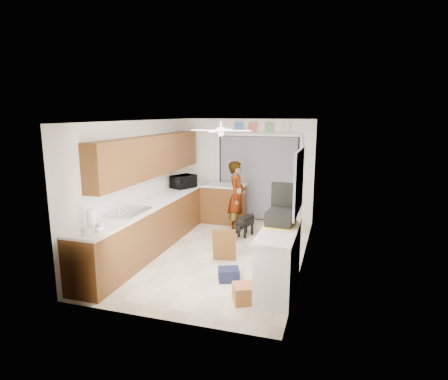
# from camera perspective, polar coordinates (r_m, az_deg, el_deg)

# --- Properties ---
(floor) EXTENTS (5.00, 5.00, 0.00)m
(floor) POSITION_cam_1_polar(r_m,az_deg,el_deg) (7.32, -0.93, -9.46)
(floor) COLOR beige
(floor) RESTS_ON ground
(ceiling) EXTENTS (5.00, 5.00, 0.00)m
(ceiling) POSITION_cam_1_polar(r_m,az_deg,el_deg) (6.83, -1.00, 10.50)
(ceiling) COLOR white
(ceiling) RESTS_ON ground
(wall_back) EXTENTS (3.20, 0.00, 3.20)m
(wall_back) POSITION_cam_1_polar(r_m,az_deg,el_deg) (9.34, 3.77, 3.10)
(wall_back) COLOR white
(wall_back) RESTS_ON ground
(wall_front) EXTENTS (3.20, 0.00, 3.20)m
(wall_front) POSITION_cam_1_polar(r_m,az_deg,el_deg) (4.73, -10.36, -5.63)
(wall_front) COLOR white
(wall_front) RESTS_ON ground
(wall_left) EXTENTS (0.00, 5.00, 5.00)m
(wall_left) POSITION_cam_1_polar(r_m,az_deg,el_deg) (7.61, -12.50, 0.87)
(wall_left) COLOR white
(wall_left) RESTS_ON ground
(wall_right) EXTENTS (0.00, 5.00, 5.00)m
(wall_right) POSITION_cam_1_polar(r_m,az_deg,el_deg) (6.66, 12.25, -0.64)
(wall_right) COLOR white
(wall_right) RESTS_ON ground
(left_base_cabinets) EXTENTS (0.60, 4.80, 0.90)m
(left_base_cabinets) POSITION_cam_1_polar(r_m,az_deg,el_deg) (7.66, -10.27, -5.14)
(left_base_cabinets) COLOR brown
(left_base_cabinets) RESTS_ON floor
(left_countertop) EXTENTS (0.62, 4.80, 0.04)m
(left_countertop) POSITION_cam_1_polar(r_m,az_deg,el_deg) (7.53, -10.34, -1.72)
(left_countertop) COLOR white
(left_countertop) RESTS_ON left_base_cabinets
(upper_cabinets) EXTENTS (0.32, 4.00, 0.80)m
(upper_cabinets) POSITION_cam_1_polar(r_m,az_deg,el_deg) (7.62, -10.90, 5.14)
(upper_cabinets) COLOR brown
(upper_cabinets) RESTS_ON wall_left
(sink_basin) EXTENTS (0.50, 0.76, 0.06)m
(sink_basin) POSITION_cam_1_polar(r_m,az_deg,el_deg) (6.68, -14.26, -3.31)
(sink_basin) COLOR silver
(sink_basin) RESTS_ON left_countertop
(faucet) EXTENTS (0.03, 0.03, 0.22)m
(faucet) POSITION_cam_1_polar(r_m,az_deg,el_deg) (6.75, -15.68, -2.39)
(faucet) COLOR silver
(faucet) RESTS_ON left_countertop
(peninsula_base) EXTENTS (1.00, 0.60, 0.90)m
(peninsula_base) POSITION_cam_1_polar(r_m,az_deg,el_deg) (9.15, -0.07, -2.17)
(peninsula_base) COLOR brown
(peninsula_base) RESTS_ON floor
(peninsula_top) EXTENTS (1.04, 0.64, 0.04)m
(peninsula_top) POSITION_cam_1_polar(r_m,az_deg,el_deg) (9.05, -0.07, 0.72)
(peninsula_top) COLOR white
(peninsula_top) RESTS_ON peninsula_base
(back_opening_recess) EXTENTS (2.00, 0.06, 2.10)m
(back_opening_recess) POSITION_cam_1_polar(r_m,az_deg,el_deg) (9.29, 5.21, 1.78)
(back_opening_recess) COLOR black
(back_opening_recess) RESTS_ON wall_back
(curtain_panel) EXTENTS (1.90, 0.03, 2.05)m
(curtain_panel) POSITION_cam_1_polar(r_m,az_deg,el_deg) (9.26, 5.16, 1.74)
(curtain_panel) COLOR gray
(curtain_panel) RESTS_ON wall_back
(door_trim_left) EXTENTS (0.06, 0.04, 2.10)m
(door_trim_left) POSITION_cam_1_polar(r_m,az_deg,el_deg) (9.52, -0.85, 2.06)
(door_trim_left) COLOR white
(door_trim_left) RESTS_ON wall_back
(door_trim_right) EXTENTS (0.06, 0.04, 2.10)m
(door_trim_right) POSITION_cam_1_polar(r_m,az_deg,el_deg) (9.12, 11.46, 1.40)
(door_trim_right) COLOR white
(door_trim_right) RESTS_ON wall_back
(door_trim_head) EXTENTS (2.10, 0.04, 0.06)m
(door_trim_head) POSITION_cam_1_polar(r_m,az_deg,el_deg) (9.14, 5.29, 8.37)
(door_trim_head) COLOR white
(door_trim_head) RESTS_ON wall_back
(header_frame_1) EXTENTS (0.22, 0.02, 0.22)m
(header_frame_1) POSITION_cam_1_polar(r_m,az_deg,el_deg) (9.28, 2.29, 9.57)
(header_frame_1) COLOR #4A76C7
(header_frame_1) RESTS_ON wall_back
(header_frame_2) EXTENTS (0.22, 0.02, 0.22)m
(header_frame_2) POSITION_cam_1_polar(r_m,az_deg,el_deg) (9.20, 4.43, 9.52)
(header_frame_2) COLOR #C16548
(header_frame_2) RESTS_ON wall_back
(header_frame_3) EXTENTS (0.22, 0.02, 0.22)m
(header_frame_3) POSITION_cam_1_polar(r_m,az_deg,el_deg) (9.12, 6.91, 9.45)
(header_frame_3) COLOR #63A25D
(header_frame_3) RESTS_ON wall_back
(header_frame_4) EXTENTS (0.22, 0.02, 0.22)m
(header_frame_4) POSITION_cam_1_polar(r_m,az_deg,el_deg) (9.05, 9.44, 9.37)
(header_frame_4) COLOR beige
(header_frame_4) RESTS_ON wall_back
(route66_sign) EXTENTS (0.22, 0.02, 0.26)m
(route66_sign) POSITION_cam_1_polar(r_m,az_deg,el_deg) (9.48, -1.87, 9.61)
(route66_sign) COLOR silver
(route66_sign) RESTS_ON wall_back
(right_counter_base) EXTENTS (0.50, 1.40, 0.90)m
(right_counter_base) POSITION_cam_1_polar(r_m,az_deg,el_deg) (5.78, 8.34, -10.72)
(right_counter_base) COLOR white
(right_counter_base) RESTS_ON floor
(right_counter_top) EXTENTS (0.54, 1.44, 0.04)m
(right_counter_top) POSITION_cam_1_polar(r_m,az_deg,el_deg) (5.62, 8.38, -6.27)
(right_counter_top) COLOR white
(right_counter_top) RESTS_ON right_counter_base
(abstract_painting) EXTENTS (0.03, 1.15, 0.95)m
(abstract_painting) POSITION_cam_1_polar(r_m,az_deg,el_deg) (5.61, 11.34, 1.28)
(abstract_painting) COLOR #FF5D91
(abstract_painting) RESTS_ON wall_right
(ceiling_fan) EXTENTS (1.14, 1.14, 0.24)m
(ceiling_fan) POSITION_cam_1_polar(r_m,az_deg,el_deg) (7.03, -0.48, 9.06)
(ceiling_fan) COLOR white
(ceiling_fan) RESTS_ON ceiling
(microwave) EXTENTS (0.55, 0.64, 0.30)m
(microwave) POSITION_cam_1_polar(r_m,az_deg,el_deg) (8.67, -6.19, 1.30)
(microwave) COLOR black
(microwave) RESTS_ON left_countertop
(cup) EXTENTS (0.13, 0.13, 0.09)m
(cup) POSITION_cam_1_polar(r_m,az_deg,el_deg) (5.77, -18.57, -5.62)
(cup) COLOR white
(cup) RESTS_ON left_countertop
(jar_a) EXTENTS (0.11, 0.11, 0.13)m
(jar_a) POSITION_cam_1_polar(r_m,az_deg,el_deg) (5.78, -18.27, -5.35)
(jar_a) COLOR silver
(jar_a) RESTS_ON left_countertop
(jar_b) EXTENTS (0.09, 0.09, 0.13)m
(jar_b) POSITION_cam_1_polar(r_m,az_deg,el_deg) (5.66, -20.56, -5.91)
(jar_b) COLOR silver
(jar_b) RESTS_ON left_countertop
(paper_towel_roll) EXTENTS (0.16, 0.16, 0.28)m
(paper_towel_roll) POSITION_cam_1_polar(r_m,az_deg,el_deg) (5.99, -19.64, -4.11)
(paper_towel_roll) COLOR white
(paper_towel_roll) RESTS_ON left_countertop
(suitcase) EXTENTS (0.43, 0.56, 0.23)m
(suitcase) POSITION_cam_1_polar(r_m,az_deg,el_deg) (5.87, 8.67, -4.14)
(suitcase) COLOR black
(suitcase) RESTS_ON right_counter_top
(suitcase_rim) EXTENTS (0.48, 0.61, 0.02)m
(suitcase_rim) POSITION_cam_1_polar(r_m,az_deg,el_deg) (5.90, 8.64, -5.17)
(suitcase_rim) COLOR yellow
(suitcase_rim) RESTS_ON suitcase
(suitcase_lid) EXTENTS (0.42, 0.06, 0.50)m
(suitcase_lid) POSITION_cam_1_polar(r_m,az_deg,el_deg) (6.09, 9.15, -1.16)
(suitcase_lid) COLOR black
(suitcase_lid) RESTS_ON suitcase
(cardboard_box) EXTENTS (0.50, 0.45, 0.26)m
(cardboard_box) POSITION_cam_1_polar(r_m,az_deg,el_deg) (5.52, 3.67, -15.42)
(cardboard_box) COLOR #A76234
(cardboard_box) RESTS_ON floor
(navy_crate) EXTENTS (0.41, 0.38, 0.20)m
(navy_crate) POSITION_cam_1_polar(r_m,az_deg,el_deg) (6.14, 0.72, -12.75)
(navy_crate) COLOR #141832
(navy_crate) RESTS_ON floor
(cabinet_door_panel) EXTENTS (0.44, 0.23, 0.63)m
(cabinet_door_panel) POSITION_cam_1_polar(r_m,az_deg,el_deg) (6.78, 0.03, -8.36)
(cabinet_door_panel) COLOR brown
(cabinet_door_panel) RESTS_ON floor
(man) EXTENTS (0.39, 0.59, 1.60)m
(man) POSITION_cam_1_polar(r_m,az_deg,el_deg) (8.40, 1.97, -1.00)
(man) COLOR white
(man) RESTS_ON floor
(dog) EXTENTS (0.44, 0.68, 0.49)m
(dog) POSITION_cam_1_polar(r_m,az_deg,el_deg) (8.20, 3.31, -5.33)
(dog) COLOR black
(dog) RESTS_ON floor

